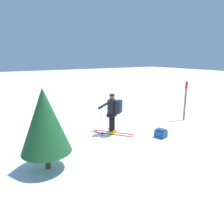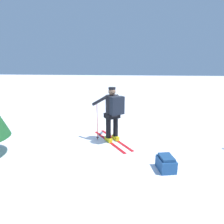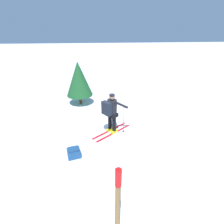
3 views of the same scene
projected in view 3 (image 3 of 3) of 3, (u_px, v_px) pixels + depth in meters
The scene contains 5 objects.
ground_plane at pixel (128, 128), 7.43m from camera, with size 80.00×80.00×0.00m, color white.
skier at pixel (111, 111), 6.69m from camera, with size 1.39×1.66×1.63m.
dropped_backpack at pixel (74, 153), 5.72m from camera, with size 0.42×0.48×0.33m.
trail_marker at pixel (118, 204), 3.05m from camera, with size 0.11×0.11×1.91m.
pine_tree at pixel (79, 79), 9.11m from camera, with size 1.38×1.38×2.30m.
Camera 3 is at (-6.26, 1.30, 3.90)m, focal length 28.00 mm.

